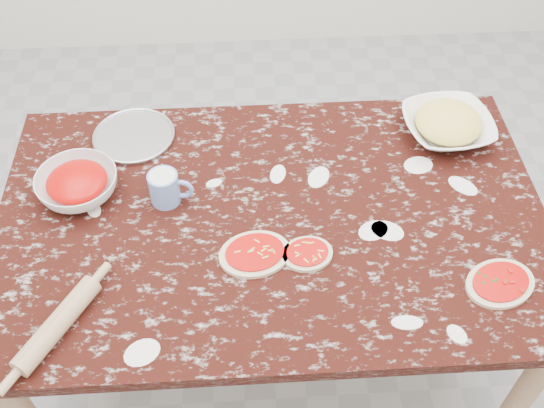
{
  "coord_description": "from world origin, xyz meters",
  "views": [
    {
      "loc": [
        -0.07,
        -1.18,
        2.13
      ],
      "look_at": [
        0.0,
        0.0,
        0.8
      ],
      "focal_mm": 41.37,
      "sensor_mm": 36.0,
      "label": 1
    }
  ],
  "objects": [
    {
      "name": "ground",
      "position": [
        0.0,
        0.0,
        0.0
      ],
      "size": [
        4.0,
        4.0,
        0.0
      ],
      "primitive_type": "plane",
      "color": "gray"
    },
    {
      "name": "worktable",
      "position": [
        0.0,
        0.0,
        0.67
      ],
      "size": [
        1.6,
        1.0,
        0.75
      ],
      "color": "black",
      "rests_on": "ground"
    },
    {
      "name": "pizza_tray",
      "position": [
        -0.43,
        0.36,
        0.76
      ],
      "size": [
        0.32,
        0.32,
        0.01
      ],
      "primitive_type": "cylinder",
      "rotation": [
        0.0,
        0.0,
        -0.28
      ],
      "color": "#B2B2B7",
      "rests_on": "worktable"
    },
    {
      "name": "sauce_bowl",
      "position": [
        -0.57,
        0.12,
        0.79
      ],
      "size": [
        0.29,
        0.29,
        0.07
      ],
      "primitive_type": "imported",
      "rotation": [
        0.0,
        0.0,
        -0.26
      ],
      "color": "white",
      "rests_on": "worktable"
    },
    {
      "name": "cheese_bowl",
      "position": [
        0.59,
        0.31,
        0.78
      ],
      "size": [
        0.31,
        0.31,
        0.07
      ],
      "primitive_type": "imported",
      "rotation": [
        0.0,
        0.0,
        0.11
      ],
      "color": "white",
      "rests_on": "worktable"
    },
    {
      "name": "flour_mug",
      "position": [
        -0.31,
        0.08,
        0.8
      ],
      "size": [
        0.13,
        0.09,
        0.1
      ],
      "color": "#6A8BCC",
      "rests_on": "worktable"
    },
    {
      "name": "pizza_left",
      "position": [
        -0.06,
        -0.14,
        0.76
      ],
      "size": [
        0.23,
        0.19,
        0.02
      ],
      "color": "beige",
      "rests_on": "worktable"
    },
    {
      "name": "pizza_mid",
      "position": [
        0.09,
        -0.15,
        0.76
      ],
      "size": [
        0.16,
        0.14,
        0.02
      ],
      "color": "beige",
      "rests_on": "worktable"
    },
    {
      "name": "pizza_right",
      "position": [
        0.59,
        -0.28,
        0.76
      ],
      "size": [
        0.23,
        0.21,
        0.02
      ],
      "color": "beige",
      "rests_on": "worktable"
    },
    {
      "name": "rolling_pin",
      "position": [
        -0.55,
        -0.34,
        0.78
      ],
      "size": [
        0.19,
        0.27,
        0.06
      ],
      "primitive_type": "cylinder",
      "rotation": [
        0.0,
        1.57,
        1.03
      ],
      "color": "tan",
      "rests_on": "worktable"
    }
  ]
}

